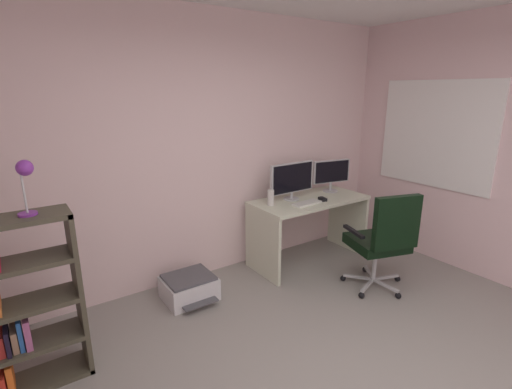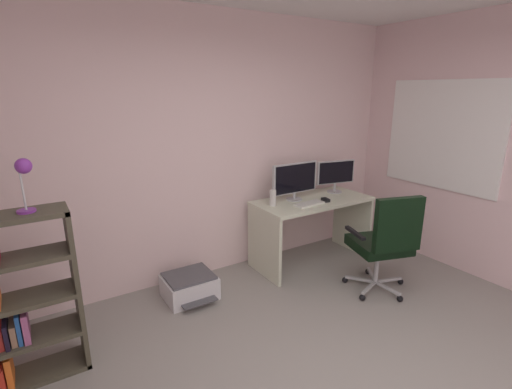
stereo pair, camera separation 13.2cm
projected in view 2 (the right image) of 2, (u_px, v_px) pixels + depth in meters
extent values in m
cube|color=silver|center=(192.00, 150.00, 3.77)|extent=(5.03, 0.10, 2.71)
cube|color=white|center=(442.00, 135.00, 4.12)|extent=(0.01, 1.26, 1.11)
cube|color=white|center=(442.00, 135.00, 4.12)|extent=(0.02, 1.34, 1.19)
cube|color=beige|center=(312.00, 201.00, 4.20)|extent=(1.34, 0.63, 0.04)
cube|color=beige|center=(264.00, 244.00, 3.97)|extent=(0.04, 0.61, 0.72)
cube|color=beige|center=(352.00, 222.00, 4.64)|extent=(0.04, 0.61, 0.72)
cylinder|color=#B2B5B7|center=(294.00, 199.00, 4.18)|extent=(0.18, 0.18, 0.01)
cylinder|color=#B2B5B7|center=(294.00, 195.00, 4.17)|extent=(0.03, 0.03, 0.08)
cube|color=#B7BABC|center=(295.00, 178.00, 4.11)|extent=(0.59, 0.04, 0.34)
cube|color=black|center=(296.00, 178.00, 4.10)|extent=(0.55, 0.01, 0.31)
cylinder|color=#B2B5B7|center=(334.00, 192.00, 4.49)|extent=(0.18, 0.18, 0.01)
cylinder|color=#B2B5B7|center=(335.00, 187.00, 4.48)|extent=(0.03, 0.03, 0.11)
cube|color=#B7BABC|center=(335.00, 172.00, 4.43)|extent=(0.49, 0.13, 0.27)
cube|color=black|center=(336.00, 172.00, 4.41)|extent=(0.45, 0.09, 0.25)
cube|color=silver|center=(309.00, 204.00, 4.00)|extent=(0.35, 0.15, 0.02)
cube|color=black|center=(326.00, 200.00, 4.12)|extent=(0.08, 0.11, 0.03)
cylinder|color=silver|center=(273.00, 198.00, 3.95)|extent=(0.07, 0.07, 0.17)
cube|color=#B7BABC|center=(388.00, 280.00, 3.82)|extent=(0.30, 0.12, 0.02)
sphere|color=black|center=(400.00, 282.00, 3.87)|extent=(0.06, 0.06, 0.06)
cube|color=#B7BABC|center=(372.00, 275.00, 3.93)|extent=(0.20, 0.26, 0.02)
sphere|color=black|center=(368.00, 271.00, 4.08)|extent=(0.06, 0.06, 0.06)
cube|color=#B7BABC|center=(360.00, 279.00, 3.83)|extent=(0.20, 0.26, 0.02)
sphere|color=black|center=(345.00, 280.00, 3.90)|extent=(0.06, 0.06, 0.06)
cube|color=#B7BABC|center=(369.00, 288.00, 3.67)|extent=(0.29, 0.13, 0.02)
sphere|color=black|center=(362.00, 298.00, 3.57)|extent=(0.06, 0.06, 0.06)
cube|color=#B7BABC|center=(387.00, 288.00, 3.66)|extent=(0.03, 0.30, 0.02)
sphere|color=black|center=(400.00, 299.00, 3.55)|extent=(0.06, 0.06, 0.06)
cylinder|color=#B7BABC|center=(377.00, 266.00, 3.73)|extent=(0.04, 0.04, 0.36)
cube|color=black|center=(379.00, 245.00, 3.67)|extent=(0.62, 0.60, 0.10)
cube|color=black|center=(398.00, 225.00, 3.34)|extent=(0.46, 0.21, 0.51)
cube|color=black|center=(355.00, 233.00, 3.56)|extent=(0.14, 0.33, 0.03)
cube|color=black|center=(404.00, 228.00, 3.70)|extent=(0.14, 0.33, 0.03)
cube|color=#454132|center=(77.00, 287.00, 2.65)|extent=(0.03, 0.28, 1.20)
cube|color=#454132|center=(2.00, 218.00, 2.31)|extent=(0.73, 0.28, 0.03)
cube|color=#454132|center=(33.00, 375.00, 2.62)|extent=(0.73, 0.28, 0.03)
cube|color=#454132|center=(26.00, 339.00, 2.55)|extent=(0.67, 0.28, 0.03)
cube|color=#454132|center=(19.00, 301.00, 2.47)|extent=(0.67, 0.28, 0.03)
cube|color=#454132|center=(11.00, 261.00, 2.39)|extent=(0.67, 0.28, 0.03)
cube|color=red|center=(0.00, 372.00, 2.51)|extent=(0.05, 0.26, 0.17)
cube|color=orange|center=(9.00, 366.00, 2.53)|extent=(0.04, 0.21, 0.22)
cube|color=black|center=(6.00, 331.00, 2.47)|extent=(0.03, 0.23, 0.17)
cube|color=#906D54|center=(13.00, 330.00, 2.50)|extent=(0.03, 0.21, 0.15)
cube|color=#24549B|center=(19.00, 325.00, 2.50)|extent=(0.03, 0.21, 0.22)
cube|color=#A15584|center=(25.00, 323.00, 2.52)|extent=(0.04, 0.24, 0.21)
cylinder|color=purple|center=(26.00, 211.00, 2.37)|extent=(0.11, 0.11, 0.02)
cylinder|color=silver|center=(23.00, 191.00, 2.33)|extent=(0.01, 0.01, 0.25)
sphere|color=purple|center=(23.00, 166.00, 2.30)|extent=(0.10, 0.10, 0.10)
cube|color=silver|center=(189.00, 287.00, 3.61)|extent=(0.48, 0.40, 0.21)
cube|color=#4C4C51|center=(189.00, 276.00, 3.58)|extent=(0.44, 0.37, 0.02)
cube|color=#4C4C51|center=(200.00, 302.00, 3.43)|extent=(0.33, 0.10, 0.01)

